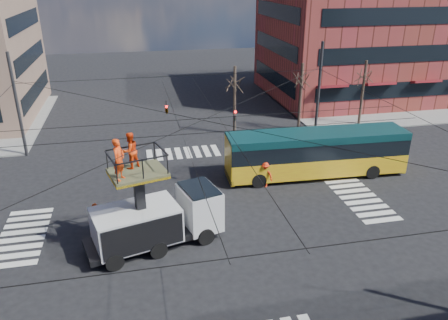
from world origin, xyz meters
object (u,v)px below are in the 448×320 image
at_px(utility_truck, 156,209).
at_px(worker_ground, 96,218).
at_px(flagger, 265,174).
at_px(city_bus, 316,152).
at_px(traffic_cone, 110,253).

xyz_separation_m(utility_truck, worker_ground, (-3.20, 1.82, -1.17)).
distance_m(worker_ground, flagger, 11.12).
bearing_deg(city_bus, utility_truck, -149.12).
bearing_deg(flagger, utility_truck, -97.15).
xyz_separation_m(city_bus, traffic_cone, (-13.79, -7.01, -1.42)).
xyz_separation_m(city_bus, flagger, (-3.98, -1.03, -0.82)).
relative_size(city_bus, worker_ground, 7.12).
distance_m(utility_truck, traffic_cone, 3.09).
relative_size(utility_truck, city_bus, 0.59).
xyz_separation_m(traffic_cone, worker_ground, (-0.78, 2.61, 0.57)).
bearing_deg(traffic_cone, flagger, 31.36).
relative_size(utility_truck, traffic_cone, 11.86).
bearing_deg(worker_ground, utility_truck, -126.77).
height_order(city_bus, traffic_cone, city_bus).
distance_m(city_bus, traffic_cone, 15.54).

